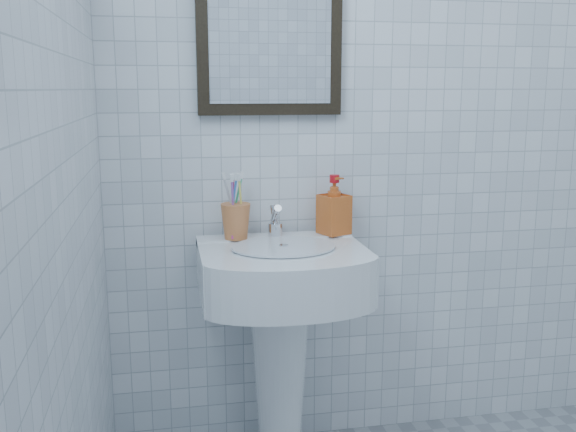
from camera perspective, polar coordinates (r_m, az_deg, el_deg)
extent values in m
cube|color=white|center=(2.42, 10.63, 9.16)|extent=(2.20, 0.02, 2.50)
cube|color=white|center=(1.07, -22.66, 6.10)|extent=(0.02, 2.40, 2.50)
cone|color=white|center=(2.31, -0.74, -14.16)|extent=(0.21, 0.21, 0.68)
cube|color=white|center=(2.13, -0.54, -4.91)|extent=(0.54, 0.39, 0.16)
cube|color=white|center=(2.25, -1.23, -2.10)|extent=(0.54, 0.10, 0.03)
cylinder|color=white|center=(2.07, -0.40, -2.73)|extent=(0.34, 0.34, 0.01)
cylinder|color=silver|center=(2.22, -1.13, -1.26)|extent=(0.05, 0.05, 0.05)
cylinder|color=silver|center=(2.19, -1.07, 0.18)|extent=(0.03, 0.10, 0.08)
cylinder|color=silver|center=(2.23, -1.22, -0.16)|extent=(0.03, 0.05, 0.09)
imported|color=#B84911|center=(2.26, 4.12, 0.99)|extent=(0.12, 0.12, 0.21)
cube|color=black|center=(2.27, -1.64, 16.80)|extent=(0.50, 0.04, 0.62)
cube|color=silver|center=(2.25, -1.56, 16.85)|extent=(0.42, 0.00, 0.54)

